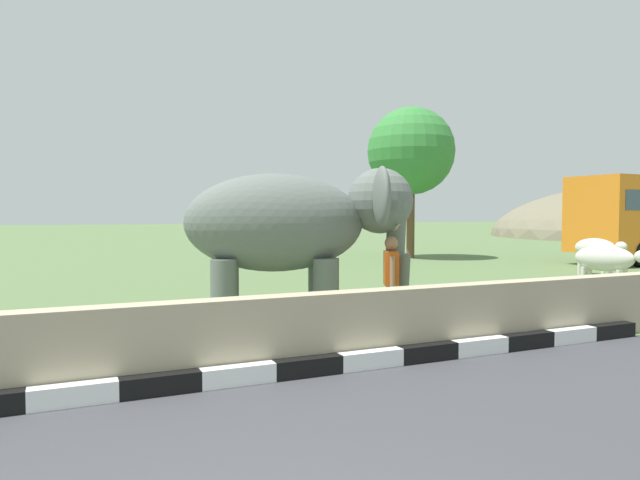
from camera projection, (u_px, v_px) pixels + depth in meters
striped_curb at (118, 390)px, 6.28m from camera, size 16.20×0.20×0.24m
barrier_parapet at (306, 332)px, 7.50m from camera, size 28.00×0.36×1.00m
elephant at (295, 225)px, 10.00m from camera, size 4.08×2.98×2.85m
person_handler at (391, 279)px, 9.86m from camera, size 0.39×0.60×1.66m
cow_near at (606, 259)px, 14.65m from camera, size 0.96×1.93×1.23m
cow_mid at (596, 249)px, 18.88m from camera, size 0.66×1.90×1.23m
tree_distant at (411, 152)px, 26.04m from camera, size 3.96×3.96×6.85m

